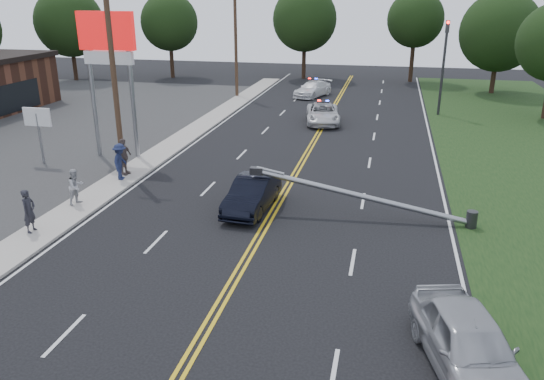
% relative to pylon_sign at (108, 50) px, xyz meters
% --- Properties ---
extents(ground, '(120.00, 120.00, 0.00)m').
position_rel_pylon_sign_xyz_m(ground, '(10.50, -14.00, -6.00)').
color(ground, black).
rests_on(ground, ground).
extents(sidewalk, '(1.80, 70.00, 0.12)m').
position_rel_pylon_sign_xyz_m(sidewalk, '(2.10, -4.00, -5.94)').
color(sidewalk, '#A8A298').
rests_on(sidewalk, ground).
extents(centerline_yellow, '(0.36, 80.00, 0.00)m').
position_rel_pylon_sign_xyz_m(centerline_yellow, '(10.50, -4.00, -5.99)').
color(centerline_yellow, gold).
rests_on(centerline_yellow, ground).
extents(pylon_sign, '(3.20, 0.35, 8.00)m').
position_rel_pylon_sign_xyz_m(pylon_sign, '(0.00, 0.00, 0.00)').
color(pylon_sign, gray).
rests_on(pylon_sign, ground).
extents(small_sign, '(1.60, 0.14, 3.10)m').
position_rel_pylon_sign_xyz_m(small_sign, '(-3.50, -2.00, -3.66)').
color(small_sign, gray).
rests_on(small_sign, ground).
extents(traffic_signal, '(0.28, 0.41, 7.05)m').
position_rel_pylon_sign_xyz_m(traffic_signal, '(18.80, 16.00, -1.79)').
color(traffic_signal, '#2D2D30').
rests_on(traffic_signal, ground).
extents(fallen_streetlight, '(9.36, 0.44, 1.91)m').
position_rel_pylon_sign_xyz_m(fallen_streetlight, '(14.69, -6.00, -5.08)').
color(fallen_streetlight, '#2D2D30').
rests_on(fallen_streetlight, ground).
extents(utility_pole_mid, '(1.60, 0.28, 10.00)m').
position_rel_pylon_sign_xyz_m(utility_pole_mid, '(1.30, -2.00, -0.91)').
color(utility_pole_mid, '#382619').
rests_on(utility_pole_mid, ground).
extents(utility_pole_far, '(1.60, 0.28, 10.00)m').
position_rel_pylon_sign_xyz_m(utility_pole_far, '(1.30, 20.00, -0.91)').
color(utility_pole_far, '#382619').
rests_on(utility_pole_far, ground).
extents(tree_4, '(7.15, 7.15, 9.63)m').
position_rel_pylon_sign_xyz_m(tree_4, '(-18.82, 26.01, 0.05)').
color(tree_4, black).
rests_on(tree_4, ground).
extents(tree_5, '(6.22, 6.22, 9.13)m').
position_rel_pylon_sign_xyz_m(tree_5, '(-9.25, 30.25, 0.01)').
color(tree_5, black).
rests_on(tree_5, ground).
extents(tree_6, '(6.91, 6.91, 9.81)m').
position_rel_pylon_sign_xyz_m(tree_6, '(5.40, 32.64, 0.35)').
color(tree_6, black).
rests_on(tree_6, ground).
extents(tree_7, '(5.81, 5.81, 9.34)m').
position_rel_pylon_sign_xyz_m(tree_7, '(17.01, 32.87, 0.43)').
color(tree_7, black).
rests_on(tree_7, ground).
extents(tree_8, '(7.22, 7.22, 9.23)m').
position_rel_pylon_sign_xyz_m(tree_8, '(24.44, 27.27, -0.38)').
color(tree_8, black).
rests_on(tree_8, ground).
extents(crashed_sedan, '(1.75, 4.41, 1.43)m').
position_rel_pylon_sign_xyz_m(crashed_sedan, '(9.54, -6.04, -5.28)').
color(crashed_sedan, black).
rests_on(crashed_sedan, ground).
extents(waiting_sedan, '(3.05, 5.02, 1.60)m').
position_rel_pylon_sign_xyz_m(waiting_sedan, '(17.37, -15.17, -5.20)').
color(waiting_sedan, '#A3A5AB').
rests_on(waiting_sedan, ground).
extents(emergency_a, '(3.10, 5.32, 1.39)m').
position_rel_pylon_sign_xyz_m(emergency_a, '(10.36, 11.16, -5.30)').
color(emergency_a, silver).
rests_on(emergency_a, ground).
extents(emergency_b, '(3.45, 5.09, 1.37)m').
position_rel_pylon_sign_xyz_m(emergency_b, '(8.04, 21.69, -5.31)').
color(emergency_b, white).
rests_on(emergency_b, ground).
extents(bystander_a, '(0.42, 0.63, 1.72)m').
position_rel_pylon_sign_xyz_m(bystander_a, '(1.80, -10.40, -5.01)').
color(bystander_a, '#24232B').
rests_on(bystander_a, sidewalk).
extents(bystander_b, '(0.80, 0.92, 1.60)m').
position_rel_pylon_sign_xyz_m(bystander_b, '(1.92, -7.36, -5.08)').
color(bystander_b, '#A8A9AD').
rests_on(bystander_b, sidewalk).
extents(bystander_c, '(0.82, 1.26, 1.83)m').
position_rel_pylon_sign_xyz_m(bystander_c, '(2.23, -3.88, -4.96)').
color(bystander_c, '#1C2446').
rests_on(bystander_c, sidewalk).
extents(bystander_d, '(0.68, 1.18, 1.89)m').
position_rel_pylon_sign_xyz_m(bystander_d, '(2.02, -3.15, -4.93)').
color(bystander_d, '#62534E').
rests_on(bystander_d, sidewalk).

